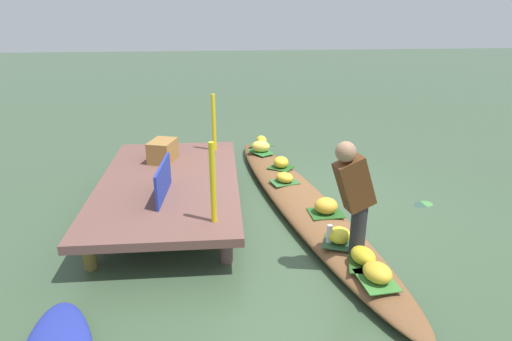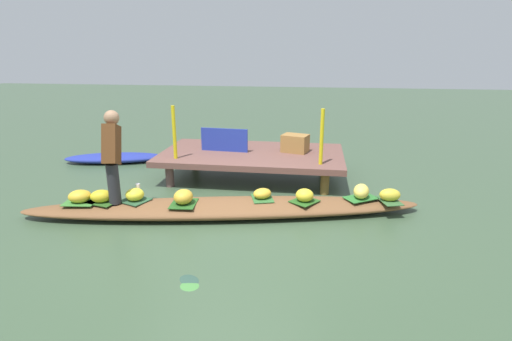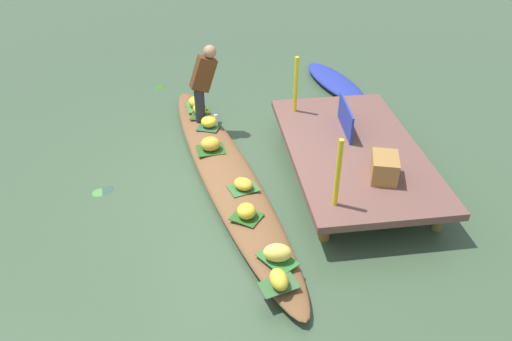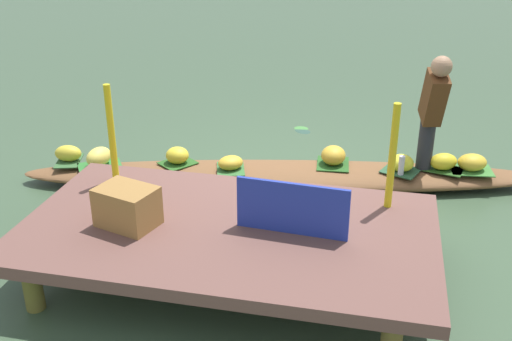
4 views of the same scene
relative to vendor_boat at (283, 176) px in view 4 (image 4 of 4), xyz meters
name	(u,v)px [view 4 (image 4 of 4)]	position (x,y,z in m)	size (l,w,h in m)	color
canal_water	(282,185)	(0.00, 0.00, -0.10)	(40.00, 40.00, 0.00)	#3B5239
dock_platform	(228,232)	(0.12, 1.77, 0.30)	(3.20, 1.80, 0.46)	brown
vendor_boat	(283,176)	(0.00, 0.00, 0.00)	(5.50, 0.73, 0.20)	brown
leaf_mat_0	(471,170)	(-1.92, -0.34, 0.11)	(0.42, 0.32, 0.01)	#3C7D33
banana_bunch_0	(472,162)	(-1.92, -0.34, 0.19)	(0.30, 0.24, 0.17)	gold
leaf_mat_1	(333,164)	(-0.51, -0.19, 0.11)	(0.40, 0.33, 0.01)	#25561F
banana_bunch_1	(333,155)	(-0.51, -0.19, 0.21)	(0.29, 0.26, 0.20)	gold
leaf_mat_2	(231,169)	(0.52, 0.18, 0.11)	(0.37, 0.28, 0.01)	#326930
banana_bunch_2	(231,163)	(0.52, 0.18, 0.18)	(0.27, 0.22, 0.14)	gold
leaf_mat_3	(401,170)	(-1.21, -0.17, 0.11)	(0.35, 0.32, 0.01)	#2A5334
banana_bunch_3	(401,163)	(-1.21, -0.17, 0.19)	(0.25, 0.25, 0.17)	yellow
leaf_mat_4	(69,161)	(2.27, 0.34, 0.11)	(0.40, 0.24, 0.01)	#345F32
banana_bunch_4	(68,153)	(2.27, 0.34, 0.19)	(0.29, 0.19, 0.17)	gold
leaf_mat_5	(100,166)	(1.89, 0.39, 0.11)	(0.44, 0.27, 0.01)	#2C722F
banana_bunch_5	(99,157)	(1.89, 0.39, 0.21)	(0.31, 0.21, 0.20)	#F9D958
leaf_mat_6	(178,163)	(1.11, 0.15, 0.11)	(0.34, 0.30, 0.01)	#27571E
banana_bunch_6	(177,155)	(1.11, 0.15, 0.20)	(0.24, 0.23, 0.18)	yellow
leaf_mat_7	(442,169)	(-1.63, -0.30, 0.11)	(0.40, 0.27, 0.01)	#29541D
banana_bunch_7	(443,162)	(-1.63, -0.30, 0.19)	(0.29, 0.20, 0.17)	yellow
vendor_person	(433,107)	(-1.45, -0.21, 0.80)	(0.26, 0.47, 1.23)	#28282D
water_bottle	(401,166)	(-1.21, -0.06, 0.21)	(0.06, 0.06, 0.21)	silver
market_banner	(292,208)	(-0.38, 1.77, 0.56)	(0.85, 0.03, 0.41)	#22359D
railing_post_west	(392,157)	(-1.08, 1.17, 0.80)	(0.06, 0.06, 0.88)	yellow
railing_post_east	(111,134)	(1.32, 1.17, 0.80)	(0.06, 0.06, 0.88)	yellow
produce_crate	(127,207)	(0.87, 1.92, 0.51)	(0.44, 0.32, 0.31)	olive
drifting_plant_1	(303,131)	(0.03, -1.67, -0.10)	(0.24, 0.17, 0.01)	#2B493C
drifting_plant_2	(301,128)	(0.07, -1.77, -0.10)	(0.17, 0.19, 0.01)	#45863D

